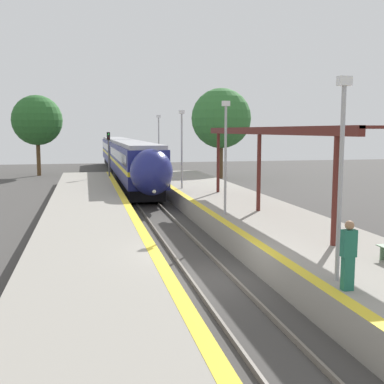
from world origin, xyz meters
name	(u,v)px	position (x,y,z in m)	size (l,w,h in m)	color
ground_plane	(211,280)	(0.00, 0.00, 0.00)	(120.00, 120.00, 0.00)	#423F3D
rail_left	(191,280)	(-0.72, 0.00, 0.07)	(0.08, 90.00, 0.15)	slate
rail_right	(232,277)	(0.72, 0.00, 0.07)	(0.08, 90.00, 0.15)	slate
train	(124,156)	(0.00, 36.52, 2.32)	(2.83, 46.43, 4.04)	black
platform_right	(328,258)	(4.27, 0.00, 0.51)	(5.16, 64.00, 1.03)	gray
platform_left	(93,273)	(-3.91, 0.00, 0.51)	(4.44, 64.00, 1.03)	gray
person_waiting	(348,254)	(2.31, -4.59, 1.96)	(0.36, 0.23, 1.78)	#1E604C
railway_signal	(109,154)	(-2.03, 27.32, 2.95)	(0.28, 0.28, 4.87)	#59595E
lamppost_near	(341,166)	(2.47, -3.80, 4.10)	(0.36, 0.20, 5.37)	#9E9EA3
lamppost_mid	(226,150)	(2.47, 6.81, 4.10)	(0.36, 0.20, 5.37)	#9E9EA3
lamppost_far	(182,144)	(2.47, 17.41, 4.10)	(0.36, 0.20, 5.37)	#9E9EA3
lamppost_farthest	(159,141)	(2.47, 28.02, 4.10)	(0.36, 0.20, 5.37)	#9E9EA3
station_canopy	(271,133)	(4.93, 7.33, 4.91)	(2.02, 18.00, 4.16)	#511E19
background_tree_left	(37,120)	(-9.13, 40.84, 6.12)	(5.50, 5.50, 8.89)	brown
background_tree_right	(221,118)	(9.85, 33.40, 6.26)	(6.20, 6.20, 9.37)	brown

